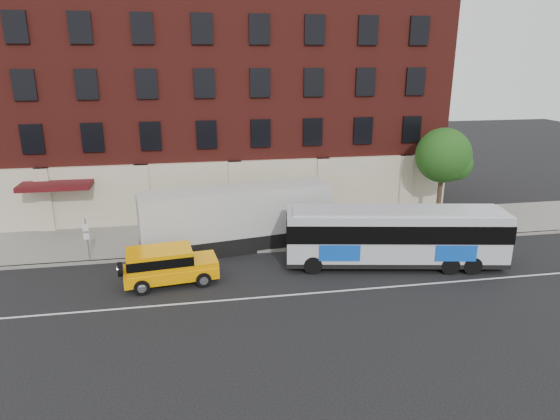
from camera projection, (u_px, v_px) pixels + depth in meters
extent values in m
plane|color=black|center=(259.00, 303.00, 22.43)|extent=(120.00, 120.00, 0.00)
cube|color=gray|center=(240.00, 234.00, 30.87)|extent=(60.00, 6.00, 0.15)
cube|color=gray|center=(245.00, 252.00, 28.05)|extent=(60.00, 0.25, 0.15)
cube|color=silver|center=(258.00, 298.00, 22.90)|extent=(60.00, 0.12, 0.01)
cube|color=#581A14|center=(227.00, 100.00, 36.13)|extent=(30.00, 10.00, 15.00)
cube|color=#B7AC91|center=(236.00, 191.00, 32.93)|extent=(30.00, 0.35, 4.00)
cube|color=#450C10|center=(56.00, 185.00, 30.00)|extent=(4.20, 2.20, 0.30)
cube|color=#B7AC91|center=(45.00, 200.00, 30.87)|extent=(0.90, 0.55, 4.00)
cube|color=#B7AC91|center=(143.00, 195.00, 31.86)|extent=(0.90, 0.55, 4.00)
cube|color=#B7AC91|center=(236.00, 191.00, 32.84)|extent=(0.90, 0.55, 4.00)
cube|color=#B7AC91|center=(323.00, 187.00, 33.82)|extent=(0.90, 0.55, 4.00)
cube|color=#B7AC91|center=(405.00, 183.00, 34.81)|extent=(0.90, 0.55, 4.00)
cube|color=black|center=(32.00, 139.00, 29.86)|extent=(1.30, 0.20, 1.80)
cube|color=black|center=(93.00, 137.00, 30.43)|extent=(1.30, 0.20, 1.80)
cube|color=black|center=(151.00, 136.00, 31.00)|extent=(1.30, 0.20, 1.80)
cube|color=black|center=(207.00, 135.00, 31.58)|extent=(1.30, 0.20, 1.80)
cube|color=black|center=(261.00, 133.00, 32.15)|extent=(1.30, 0.20, 1.80)
cube|color=black|center=(313.00, 132.00, 32.73)|extent=(1.30, 0.20, 1.80)
cube|color=black|center=(363.00, 130.00, 33.30)|extent=(1.30, 0.20, 1.80)
cube|color=black|center=(411.00, 129.00, 33.88)|extent=(1.30, 0.20, 1.80)
cube|color=black|center=(24.00, 85.00, 28.90)|extent=(1.30, 0.20, 1.80)
cube|color=black|center=(87.00, 84.00, 29.47)|extent=(1.30, 0.20, 1.80)
cube|color=black|center=(147.00, 84.00, 30.05)|extent=(1.30, 0.20, 1.80)
cube|color=black|center=(204.00, 83.00, 30.62)|extent=(1.30, 0.20, 1.80)
cube|color=black|center=(260.00, 83.00, 31.20)|extent=(1.30, 0.20, 1.80)
cube|color=black|center=(314.00, 82.00, 31.77)|extent=(1.30, 0.20, 1.80)
cube|color=black|center=(365.00, 82.00, 32.35)|extent=(1.30, 0.20, 1.80)
cube|color=black|center=(415.00, 81.00, 32.92)|extent=(1.30, 0.20, 1.80)
cube|color=black|center=(15.00, 27.00, 27.95)|extent=(1.30, 0.20, 1.80)
cube|color=black|center=(80.00, 27.00, 28.52)|extent=(1.30, 0.20, 1.80)
cube|color=black|center=(142.00, 28.00, 29.09)|extent=(1.30, 0.20, 1.80)
cube|color=black|center=(202.00, 29.00, 29.67)|extent=(1.30, 0.20, 1.80)
cube|color=black|center=(259.00, 29.00, 30.24)|extent=(1.30, 0.20, 1.80)
cube|color=black|center=(315.00, 30.00, 30.82)|extent=(1.30, 0.20, 1.80)
cube|color=black|center=(368.00, 30.00, 31.39)|extent=(1.30, 0.20, 1.80)
cube|color=black|center=(419.00, 31.00, 31.97)|extent=(1.30, 0.20, 1.80)
cube|color=black|center=(71.00, 204.00, 31.26)|extent=(2.60, 0.15, 2.80)
cube|color=black|center=(167.00, 200.00, 32.25)|extent=(2.60, 0.15, 2.80)
cube|color=black|center=(258.00, 196.00, 33.23)|extent=(2.60, 0.15, 2.80)
cube|color=black|center=(343.00, 192.00, 34.22)|extent=(2.60, 0.15, 2.80)
cylinder|color=gray|center=(88.00, 241.00, 26.50)|extent=(0.07, 0.07, 2.50)
cube|color=silver|center=(85.00, 228.00, 26.12)|extent=(0.30, 0.03, 0.40)
cube|color=silver|center=(86.00, 236.00, 26.26)|extent=(0.30, 0.03, 0.35)
cylinder|color=#36251B|center=(439.00, 198.00, 33.09)|extent=(0.32, 0.32, 3.00)
sphere|color=#1B4413|center=(443.00, 155.00, 32.22)|extent=(3.60, 3.60, 3.60)
sphere|color=#1B4413|center=(456.00, 164.00, 32.11)|extent=(2.20, 2.20, 2.20)
sphere|color=#1B4413|center=(431.00, 160.00, 32.62)|extent=(2.00, 2.00, 2.00)
cube|color=#B4B6BF|center=(395.00, 236.00, 25.97)|extent=(11.69, 4.39, 2.72)
cube|color=black|center=(394.00, 258.00, 26.34)|extent=(11.74, 4.44, 0.24)
cube|color=#B4B6BF|center=(397.00, 210.00, 25.55)|extent=(11.07, 4.00, 0.11)
cube|color=black|center=(396.00, 228.00, 25.83)|extent=(11.77, 4.47, 0.95)
cube|color=#0C47BD|center=(340.00, 253.00, 24.97)|extent=(2.07, 0.41, 0.86)
cube|color=#0C47BD|center=(441.00, 237.00, 27.26)|extent=(2.07, 0.41, 0.86)
cylinder|color=black|center=(313.00, 265.00, 25.33)|extent=(0.99, 0.45, 0.95)
cylinder|color=black|center=(311.00, 249.00, 27.38)|extent=(0.99, 0.45, 0.95)
cylinder|color=black|center=(450.00, 265.00, 25.28)|extent=(0.99, 0.45, 0.95)
cylinder|color=black|center=(437.00, 250.00, 27.34)|extent=(0.99, 0.45, 0.95)
cylinder|color=black|center=(472.00, 265.00, 25.28)|extent=(0.99, 0.45, 0.95)
cylinder|color=black|center=(458.00, 250.00, 27.33)|extent=(0.99, 0.45, 0.95)
cube|color=#FFA000|center=(171.00, 271.00, 24.24)|extent=(4.68, 2.39, 0.56)
cube|color=#FFA000|center=(159.00, 259.00, 23.88)|extent=(3.28, 2.19, 0.93)
cube|color=black|center=(159.00, 258.00, 23.87)|extent=(3.32, 2.23, 0.47)
cube|color=#FFA000|center=(202.00, 260.00, 24.54)|extent=(1.60, 1.93, 0.28)
cube|color=black|center=(217.00, 265.00, 24.85)|extent=(0.24, 1.49, 0.51)
cylinder|color=black|center=(120.00, 269.00, 23.46)|extent=(0.29, 0.73, 0.71)
cylinder|color=black|center=(204.00, 280.00, 23.88)|extent=(0.77, 0.35, 0.75)
cylinder|color=silver|center=(204.00, 280.00, 23.88)|extent=(0.44, 0.33, 0.41)
cylinder|color=black|center=(198.00, 265.00, 25.55)|extent=(0.77, 0.35, 0.75)
cylinder|color=silver|center=(198.00, 265.00, 25.55)|extent=(0.44, 0.33, 0.41)
cylinder|color=black|center=(142.00, 288.00, 23.08)|extent=(0.77, 0.35, 0.75)
cylinder|color=silver|center=(142.00, 288.00, 23.08)|extent=(0.44, 0.33, 0.41)
cylinder|color=black|center=(141.00, 272.00, 24.75)|extent=(0.77, 0.35, 0.75)
cylinder|color=silver|center=(141.00, 272.00, 24.75)|extent=(0.44, 0.33, 0.41)
cube|color=black|center=(238.00, 241.00, 28.62)|extent=(11.11, 4.04, 1.00)
cube|color=beige|center=(237.00, 211.00, 28.08)|extent=(11.11, 4.07, 2.63)
cylinder|color=black|center=(169.00, 257.00, 26.37)|extent=(0.94, 0.41, 0.91)
cylinder|color=black|center=(164.00, 244.00, 28.24)|extent=(0.94, 0.41, 0.91)
cylinder|color=black|center=(189.00, 254.00, 26.72)|extent=(0.94, 0.41, 0.91)
cylinder|color=black|center=(183.00, 242.00, 28.60)|extent=(0.94, 0.41, 0.91)
cylinder|color=black|center=(292.00, 241.00, 28.67)|extent=(0.94, 0.41, 0.91)
cylinder|color=black|center=(280.00, 230.00, 30.54)|extent=(0.94, 0.41, 0.91)
cylinder|color=black|center=(309.00, 239.00, 29.02)|extent=(0.94, 0.41, 0.91)
cylinder|color=black|center=(296.00, 228.00, 30.90)|extent=(0.94, 0.41, 0.91)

